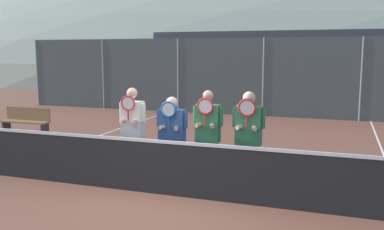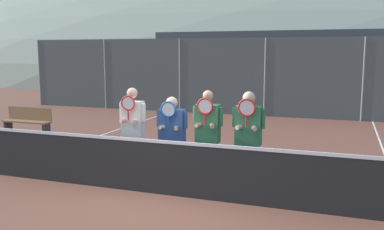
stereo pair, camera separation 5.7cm
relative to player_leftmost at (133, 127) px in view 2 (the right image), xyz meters
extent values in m
plane|color=brown|center=(0.88, -0.54, -1.09)|extent=(120.00, 120.00, 0.00)
ellipsoid|color=gray|center=(0.88, 49.52, -1.09)|extent=(125.68, 69.82, 24.44)
cube|color=#9EA3A8|center=(2.43, 16.41, 0.51)|extent=(15.80, 5.00, 3.19)
cube|color=#4C4C51|center=(2.43, 16.41, 2.28)|extent=(16.30, 5.50, 0.36)
cylinder|color=gray|center=(-9.90, 9.45, 0.45)|extent=(0.06, 0.06, 3.08)
cylinder|color=gray|center=(-6.31, 9.45, 0.45)|extent=(0.06, 0.06, 3.08)
cylinder|color=gray|center=(-2.71, 9.45, 0.45)|extent=(0.06, 0.06, 3.08)
cylinder|color=gray|center=(0.88, 9.45, 0.45)|extent=(0.06, 0.06, 3.08)
cylinder|color=gray|center=(4.47, 9.45, 0.45)|extent=(0.06, 0.06, 3.08)
cube|color=#4C5451|center=(0.88, 9.45, 0.45)|extent=(21.55, 0.02, 3.08)
cube|color=black|center=(0.88, -0.54, -0.62)|extent=(10.56, 0.02, 0.95)
cube|color=white|center=(0.88, -0.54, -0.12)|extent=(10.56, 0.03, 0.06)
cube|color=white|center=(-3.12, 2.46, -1.08)|extent=(0.05, 16.00, 0.01)
cylinder|color=black|center=(-0.12, 0.01, -0.64)|extent=(0.13, 0.13, 0.89)
cylinder|color=black|center=(0.12, 0.01, -0.64)|extent=(0.13, 0.13, 0.89)
cube|color=white|center=(0.00, 0.01, 0.16)|extent=(0.42, 0.22, 0.71)
sphere|color=tan|center=(0.00, 0.01, 0.67)|extent=(0.21, 0.21, 0.21)
cylinder|color=white|center=(-0.24, 0.01, 0.29)|extent=(0.08, 0.08, 0.35)
cylinder|color=white|center=(0.24, 0.01, 0.29)|extent=(0.08, 0.08, 0.35)
cylinder|color=tan|center=(-0.11, -0.08, 0.14)|extent=(0.16, 0.27, 0.08)
cylinder|color=tan|center=(0.11, -0.08, 0.14)|extent=(0.16, 0.27, 0.08)
cylinder|color=red|center=(0.00, -0.17, 0.26)|extent=(0.03, 0.03, 0.20)
torus|color=red|center=(0.00, -0.17, 0.49)|extent=(0.30, 0.03, 0.30)
cylinder|color=silver|center=(0.00, -0.17, 0.49)|extent=(0.24, 0.00, 0.24)
cylinder|color=#232838|center=(0.63, 0.14, -0.68)|extent=(0.13, 0.13, 0.81)
cylinder|color=#232838|center=(0.91, 0.14, -0.68)|extent=(0.13, 0.13, 0.81)
cube|color=#335693|center=(0.77, 0.14, 0.05)|extent=(0.50, 0.22, 0.64)
sphere|color=#DBB293|center=(0.77, 0.14, 0.49)|extent=(0.23, 0.23, 0.23)
cylinder|color=#335693|center=(0.50, 0.14, 0.17)|extent=(0.08, 0.08, 0.31)
cylinder|color=#335693|center=(1.04, 0.14, 0.17)|extent=(0.08, 0.08, 0.31)
cylinder|color=#DBB293|center=(0.64, 0.05, 0.04)|extent=(0.16, 0.27, 0.08)
cylinder|color=#DBB293|center=(0.89, 0.05, 0.04)|extent=(0.16, 0.27, 0.08)
cylinder|color=#1E5BAD|center=(0.77, -0.04, 0.16)|extent=(0.03, 0.03, 0.20)
torus|color=#1E5BAD|center=(0.77, -0.04, 0.39)|extent=(0.31, 0.03, 0.31)
cylinder|color=silver|center=(0.77, -0.04, 0.39)|extent=(0.25, 0.00, 0.25)
cylinder|color=black|center=(1.39, 0.07, -0.65)|extent=(0.13, 0.13, 0.89)
cylinder|color=black|center=(1.63, 0.07, -0.65)|extent=(0.13, 0.13, 0.89)
cube|color=#337047|center=(1.51, 0.07, 0.15)|extent=(0.44, 0.22, 0.70)
sphere|color=tan|center=(1.51, 0.07, 0.66)|extent=(0.19, 0.19, 0.19)
cylinder|color=#337047|center=(1.27, 0.07, 0.29)|extent=(0.08, 0.08, 0.35)
cylinder|color=#337047|center=(1.76, 0.07, 0.29)|extent=(0.08, 0.08, 0.35)
cylinder|color=tan|center=(1.40, -0.02, 0.13)|extent=(0.16, 0.27, 0.08)
cylinder|color=tan|center=(1.62, -0.02, 0.13)|extent=(0.16, 0.27, 0.08)
cylinder|color=red|center=(1.51, -0.11, 0.25)|extent=(0.03, 0.03, 0.20)
torus|color=red|center=(1.51, -0.11, 0.49)|extent=(0.31, 0.03, 0.31)
cylinder|color=silver|center=(1.51, -0.11, 0.49)|extent=(0.25, 0.00, 0.25)
cylinder|color=#56565B|center=(2.14, 0.08, -0.65)|extent=(0.13, 0.13, 0.89)
cylinder|color=#56565B|center=(2.39, 0.08, -0.65)|extent=(0.13, 0.13, 0.89)
cube|color=#337047|center=(2.27, 0.08, 0.15)|extent=(0.46, 0.22, 0.70)
sphere|color=#DBB293|center=(2.27, 0.08, 0.65)|extent=(0.23, 0.23, 0.23)
cylinder|color=#337047|center=(2.01, 0.08, 0.29)|extent=(0.08, 0.08, 0.35)
cylinder|color=#337047|center=(2.52, 0.08, 0.29)|extent=(0.08, 0.08, 0.35)
cylinder|color=#DBB293|center=(2.15, -0.01, 0.13)|extent=(0.16, 0.27, 0.08)
cylinder|color=#DBB293|center=(2.38, -0.01, 0.13)|extent=(0.16, 0.27, 0.08)
cylinder|color=red|center=(2.27, -0.10, 0.25)|extent=(0.03, 0.03, 0.20)
torus|color=red|center=(2.27, -0.10, 0.50)|extent=(0.32, 0.03, 0.32)
cylinder|color=silver|center=(2.27, -0.10, 0.50)|extent=(0.26, 0.00, 0.26)
cube|color=silver|center=(-4.82, 12.21, -0.42)|extent=(4.59, 1.82, 0.74)
cube|color=#2D3842|center=(-4.82, 12.21, 0.26)|extent=(2.52, 1.67, 0.61)
cylinder|color=black|center=(-3.33, 11.28, -0.79)|extent=(0.60, 0.16, 0.60)
cylinder|color=black|center=(-3.33, 13.14, -0.79)|extent=(0.60, 0.16, 0.60)
cylinder|color=black|center=(-6.31, 11.28, -0.79)|extent=(0.60, 0.16, 0.60)
cylinder|color=black|center=(-6.31, 13.14, -0.79)|extent=(0.60, 0.16, 0.60)
cube|color=maroon|center=(0.32, 11.87, -0.38)|extent=(4.40, 1.73, 0.82)
cube|color=#2D3842|center=(0.32, 11.87, 0.37)|extent=(2.42, 1.59, 0.67)
cylinder|color=black|center=(1.75, 10.98, -0.79)|extent=(0.60, 0.16, 0.60)
cylinder|color=black|center=(1.75, 12.76, -0.79)|extent=(0.60, 0.16, 0.60)
cylinder|color=black|center=(-1.11, 10.98, -0.79)|extent=(0.60, 0.16, 0.60)
cylinder|color=black|center=(-1.11, 12.76, -0.79)|extent=(0.60, 0.16, 0.60)
cube|color=black|center=(5.41, 12.10, -0.41)|extent=(4.48, 1.75, 0.76)
cylinder|color=black|center=(3.95, 11.20, -0.79)|extent=(0.60, 0.16, 0.60)
cylinder|color=black|center=(3.95, 12.99, -0.79)|extent=(0.60, 0.16, 0.60)
cube|color=olive|center=(-5.26, 3.10, -0.66)|extent=(1.60, 0.36, 0.05)
cube|color=olive|center=(-5.26, 3.26, -0.44)|extent=(1.60, 0.04, 0.40)
cube|color=#333338|center=(-5.98, 3.10, -0.89)|extent=(0.06, 0.32, 0.40)
cube|color=#333338|center=(-4.54, 3.10, -0.89)|extent=(0.06, 0.32, 0.40)
camera|label=1|loc=(3.80, -7.34, 1.46)|focal=40.00mm
camera|label=2|loc=(3.85, -7.32, 1.46)|focal=40.00mm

